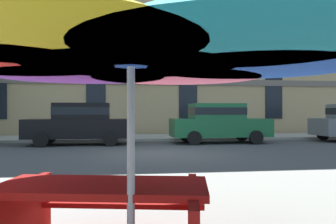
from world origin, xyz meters
TOP-DOWN VIEW (x-y plane):
  - ground_plane at (0.00, 0.00)m, footprint 120.00×120.00m
  - sidewalk_far at (0.00, 6.80)m, footprint 56.00×3.60m
  - apartment_building at (0.00, 14.99)m, footprint 43.44×12.08m
  - sedan_black at (-3.07, 3.70)m, footprint 4.40×1.98m
  - sedan_green at (3.05, 3.70)m, footprint 4.40×1.98m
  - patio_umbrella at (-1.36, -9.00)m, footprint 3.60×3.35m
  - picnic_table at (-1.59, -8.57)m, footprint 2.07×1.85m

SIDE VIEW (x-z plane):
  - ground_plane at x=0.00m, z-range 0.00..0.00m
  - sidewalk_far at x=0.00m, z-range 0.00..0.12m
  - picnic_table at x=-1.59m, z-range 0.10..0.87m
  - sedan_black at x=-3.07m, z-range 0.06..1.84m
  - sedan_green at x=3.05m, z-range 0.06..1.84m
  - patio_umbrella at x=-1.36m, z-range 0.83..3.01m
  - apartment_building at x=0.00m, z-range 0.00..19.20m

